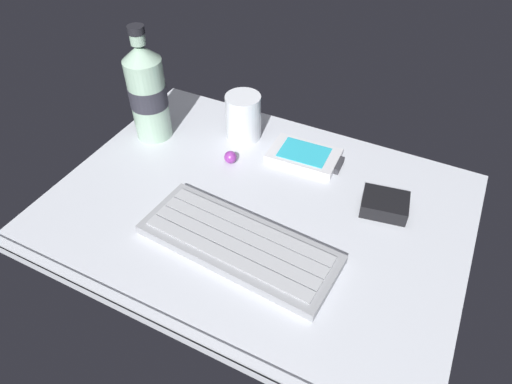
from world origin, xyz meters
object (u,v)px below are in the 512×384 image
keyboard (238,243)px  handheld_device (305,156)px  trackball_mouse (230,157)px  charger_block (385,204)px  water_bottle (147,92)px  juice_cup (243,118)px

keyboard → handheld_device: (0.91, 22.94, -0.08)cm
keyboard → trackball_mouse: bearing=122.4°
handheld_device → charger_block: (15.80, -6.17, 0.47)cm
handheld_device → trackball_mouse: size_ratio=5.91×
handheld_device → water_bottle: (-28.05, -5.65, 8.28)cm
handheld_device → juice_cup: 13.23cm
water_bottle → trackball_mouse: bearing=-3.3°
juice_cup → water_bottle: bearing=-155.8°
keyboard → charger_block: 23.67cm
juice_cup → trackball_mouse: 8.48cm
handheld_device → trackball_mouse: (-11.25, -6.63, 0.37)cm
charger_block → trackball_mouse: 27.06cm
keyboard → handheld_device: bearing=87.7°
keyboard → juice_cup: size_ratio=3.50×
charger_block → trackball_mouse: bearing=-179.0°
charger_block → handheld_device: bearing=158.7°
handheld_device → trackball_mouse: 13.07cm
handheld_device → juice_cup: juice_cup is taller
water_bottle → charger_block: bearing=-0.7°
trackball_mouse → keyboard: bearing=-57.6°
handheld_device → juice_cup: bearing=174.6°
keyboard → charger_block: size_ratio=4.25×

